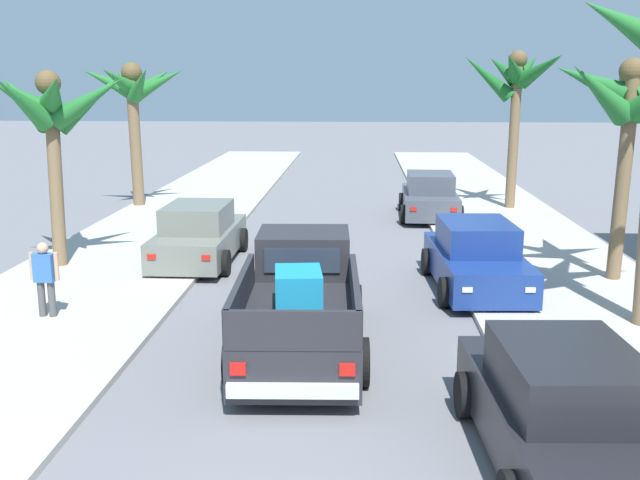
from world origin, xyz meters
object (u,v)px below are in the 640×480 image
car_left_far (563,412)px  palm_tree_right_fore (517,80)px  car_right_near (199,235)px  palm_tree_left_mid (52,106)px  car_left_mid (430,197)px  palm_tree_left_fore (627,99)px  car_left_near (476,258)px  pickup_truck (301,304)px  pedestrian (45,277)px  palm_tree_right_mid (134,92)px

car_left_far → palm_tree_right_fore: size_ratio=0.76×
car_right_near → palm_tree_left_mid: size_ratio=0.87×
car_left_mid → palm_tree_left_fore: palm_tree_left_fore is taller
car_left_near → palm_tree_left_mid: size_ratio=0.88×
pickup_truck → car_left_mid: bearing=74.9°
car_left_mid → palm_tree_left_fore: size_ratio=0.83×
palm_tree_left_mid → pedestrian: palm_tree_left_mid is taller
palm_tree_left_fore → palm_tree_right_mid: palm_tree_right_mid is taller
palm_tree_right_mid → pedestrian: bearing=-81.0°
car_left_mid → palm_tree_left_mid: palm_tree_left_mid is taller
car_left_far → pedestrian: pedestrian is taller
car_left_near → car_right_near: bearing=162.6°
car_left_mid → palm_tree_right_fore: bearing=25.5°
car_right_near → car_left_far: bearing=-56.2°
car_left_near → car_left_mid: 8.82m
palm_tree_right_fore → car_left_far: bearing=-99.5°
pedestrian → car_left_near: bearing=17.6°
palm_tree_left_fore → car_left_near: bearing=-170.0°
palm_tree_left_fore → car_left_far: bearing=-112.2°
car_right_near → palm_tree_right_mid: bearing=116.5°
car_left_near → palm_tree_left_mid: bearing=172.3°
pedestrian → palm_tree_left_fore: bearing=15.6°
palm_tree_right_mid → car_right_near: bearing=-63.5°
pickup_truck → pedestrian: pickup_truck is taller
palm_tree_left_fore → palm_tree_right_fore: 9.72m
car_right_near → car_left_near: bearing=-17.4°
palm_tree_right_mid → car_left_mid: bearing=-6.8°
car_left_mid → palm_tree_right_mid: (-10.50, 1.25, 3.50)m
car_left_mid → car_left_far: size_ratio=1.00×
car_left_far → palm_tree_left_mid: 13.77m
pickup_truck → car_right_near: pickup_truck is taller
car_right_near → palm_tree_right_mid: palm_tree_right_mid is taller
car_left_far → pedestrian: (-8.49, 4.94, 0.20)m
pickup_truck → car_left_near: size_ratio=1.22×
car_left_far → car_left_near: bearing=88.7°
car_left_mid → car_left_near: bearing=-88.7°
palm_tree_left_fore → pedestrian: (-11.86, -3.31, -3.30)m
pickup_truck → car_left_far: pickup_truck is taller
car_left_far → palm_tree_left_mid: size_ratio=0.88×
car_left_far → pedestrian: bearing=149.8°
palm_tree_right_mid → pedestrian: 13.39m
pickup_truck → palm_tree_right_mid: palm_tree_right_mid is taller
car_left_near → car_left_mid: (-0.20, 8.82, 0.00)m
car_right_near → pedestrian: size_ratio=2.69×
car_right_near → car_left_mid: size_ratio=0.99×
palm_tree_left_mid → car_left_far: bearing=-42.5°
palm_tree_right_fore → palm_tree_left_mid: bearing=-145.3°
car_left_far → pedestrian: size_ratio=2.72×
car_right_near → car_left_mid: same height
car_left_far → palm_tree_right_fore: 18.62m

